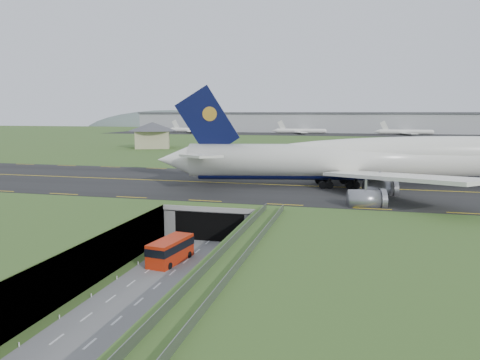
# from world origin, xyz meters

# --- Properties ---
(ground) EXTENTS (900.00, 900.00, 0.00)m
(ground) POSITION_xyz_m (0.00, 0.00, 0.00)
(ground) COLOR #375E25
(ground) RESTS_ON ground
(airfield_deck) EXTENTS (800.00, 800.00, 6.00)m
(airfield_deck) POSITION_xyz_m (0.00, 0.00, 3.00)
(airfield_deck) COLOR gray
(airfield_deck) RESTS_ON ground
(trench_road) EXTENTS (12.00, 75.00, 0.20)m
(trench_road) POSITION_xyz_m (0.00, -7.50, 0.10)
(trench_road) COLOR slate
(trench_road) RESTS_ON ground
(taxiway) EXTENTS (800.00, 44.00, 0.18)m
(taxiway) POSITION_xyz_m (0.00, 33.00, 6.09)
(taxiway) COLOR black
(taxiway) RESTS_ON airfield_deck
(tunnel_portal) EXTENTS (17.00, 22.30, 6.00)m
(tunnel_portal) POSITION_xyz_m (0.00, 16.71, 3.33)
(tunnel_portal) COLOR gray
(tunnel_portal) RESTS_ON ground
(guideway) EXTENTS (3.00, 53.00, 7.05)m
(guideway) POSITION_xyz_m (11.00, -19.11, 5.32)
(guideway) COLOR #A8A8A3
(guideway) RESTS_ON ground
(jumbo_jet) EXTENTS (103.39, 64.02, 21.62)m
(jumbo_jet) POSITION_xyz_m (32.11, 37.26, 11.84)
(jumbo_jet) COLOR white
(jumbo_jet) RESTS_ON ground
(shuttle_tram) EXTENTS (4.35, 8.79, 3.42)m
(shuttle_tram) POSITION_xyz_m (-2.01, -3.76, 1.87)
(shuttle_tram) COLOR red
(shuttle_tram) RESTS_ON ground
(service_building) EXTENTS (26.66, 26.66, 11.24)m
(service_building) POSITION_xyz_m (-62.69, 123.35, 12.66)
(service_building) COLOR #BAB086
(service_building) RESTS_ON ground
(cargo_terminal) EXTENTS (320.00, 67.00, 15.60)m
(cargo_terminal) POSITION_xyz_m (-0.19, 299.41, 13.96)
(cargo_terminal) COLOR #B2B2B2
(cargo_terminal) RESTS_ON ground
(distant_hills) EXTENTS (700.00, 91.00, 60.00)m
(distant_hills) POSITION_xyz_m (64.38, 430.00, -4.00)
(distant_hills) COLOR #51615C
(distant_hills) RESTS_ON ground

